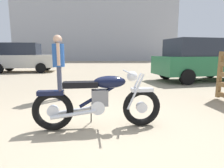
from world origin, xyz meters
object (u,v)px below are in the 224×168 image
red_hatchback_near (22,57)px  silver_sedan_mid (200,60)px  bystander (59,61)px  vintage_motorcycle (100,101)px

red_hatchback_near → silver_sedan_mid: size_ratio=0.97×
bystander → silver_sedan_mid: silver_sedan_mid is taller
red_hatchback_near → silver_sedan_mid: bearing=-29.0°
vintage_motorcycle → red_hatchback_near: (-4.93, 9.25, 0.47)m
vintage_motorcycle → silver_sedan_mid: 6.57m
vintage_motorcycle → bystander: 2.31m
vintage_motorcycle → bystander: bearing=113.6°
vintage_motorcycle → silver_sedan_mid: (4.22, 5.01, 0.47)m
bystander → red_hatchback_near: bearing=-75.1°
vintage_motorcycle → red_hatchback_near: size_ratio=0.52×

